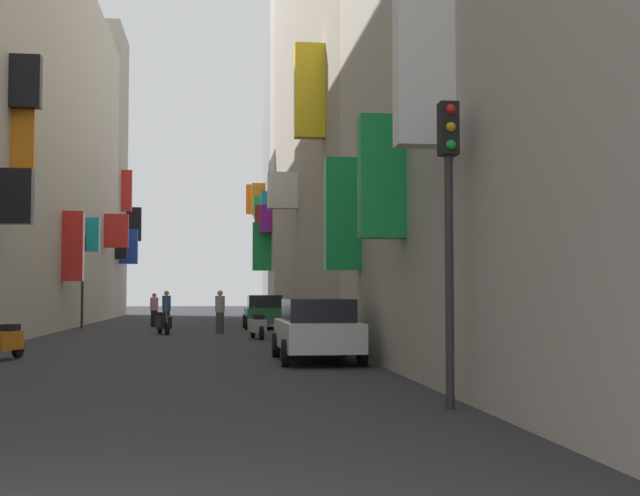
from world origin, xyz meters
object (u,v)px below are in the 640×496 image
object	(u,v)px
parked_car_green	(264,311)
scooter_black	(163,322)
traffic_light_near_corner	(83,265)
pedestrian_crossing	(220,312)
pedestrian_near_left	(154,310)
scooter_orange	(5,341)
scooter_silver	(257,326)
traffic_light_far_corner	(449,199)
pedestrian_near_right	(166,310)
parked_car_white	(317,328)

from	to	relation	value
parked_car_green	scooter_black	distance (m)	6.41
parked_car_green	traffic_light_near_corner	world-z (taller)	traffic_light_near_corner
pedestrian_crossing	pedestrian_near_left	bearing A→B (deg)	113.28
scooter_orange	scooter_silver	bearing A→B (deg)	53.54
scooter_black	traffic_light_far_corner	bearing A→B (deg)	-77.06
parked_car_green	pedestrian_near_right	bearing A→B (deg)	179.34
scooter_silver	traffic_light_near_corner	world-z (taller)	traffic_light_near_corner
parked_car_white	scooter_orange	bearing A→B (deg)	170.13
pedestrian_near_left	traffic_light_far_corner	size ratio (longest dim) A/B	0.37
pedestrian_crossing	pedestrian_near_left	size ratio (longest dim) A/B	1.07
parked_car_green	scooter_silver	size ratio (longest dim) A/B	1.98
scooter_silver	pedestrian_near_left	xyz separation A→B (m)	(-4.31, 11.50, 0.33)
pedestrian_near_right	traffic_light_far_corner	distance (m)	28.05
parked_car_green	pedestrian_crossing	world-z (taller)	pedestrian_crossing
parked_car_white	scooter_black	xyz separation A→B (m)	(-4.35, 14.00, -0.31)
scooter_silver	pedestrian_crossing	world-z (taller)	pedestrian_crossing
traffic_light_near_corner	parked_car_white	bearing A→B (deg)	-67.36
parked_car_white	traffic_light_far_corner	xyz separation A→B (m)	(0.84, -8.59, 2.15)
scooter_orange	pedestrian_near_left	distance (m)	20.40
parked_car_white	pedestrian_crossing	world-z (taller)	pedestrian_crossing
scooter_orange	pedestrian_near_left	world-z (taller)	pedestrian_near_left
parked_car_green	pedestrian_crossing	size ratio (longest dim) A/B	2.28
scooter_orange	traffic_light_far_corner	size ratio (longest dim) A/B	0.41
scooter_silver	pedestrian_crossing	bearing A→B (deg)	105.97
parked_car_green	traffic_light_far_corner	world-z (taller)	traffic_light_far_corner
scooter_orange	parked_car_green	bearing A→B (deg)	67.56
traffic_light_far_corner	scooter_orange	bearing A→B (deg)	129.76
parked_car_green	pedestrian_near_right	distance (m)	4.36
parked_car_white	scooter_orange	xyz separation A→B (m)	(-7.38, 1.28, -0.31)
traffic_light_near_corner	traffic_light_far_corner	bearing A→B (deg)	-72.21
scooter_black	scooter_silver	world-z (taller)	same
pedestrian_near_left	traffic_light_near_corner	size ratio (longest dim) A/B	0.38
scooter_orange	pedestrian_near_left	bearing A→B (deg)	83.89
scooter_black	pedestrian_near_left	xyz separation A→B (m)	(-0.86, 7.56, 0.33)
pedestrian_crossing	traffic_light_near_corner	size ratio (longest dim) A/B	0.41
pedestrian_near_right	traffic_light_near_corner	distance (m)	4.47
parked_car_white	scooter_silver	world-z (taller)	parked_car_white
parked_car_green	traffic_light_near_corner	bearing A→B (deg)	172.10
scooter_orange	scooter_silver	world-z (taller)	same
parked_car_white	scooter_black	size ratio (longest dim) A/B	2.40
traffic_light_near_corner	traffic_light_far_corner	distance (m)	29.98
scooter_orange	scooter_black	distance (m)	13.07
pedestrian_near_right	pedestrian_near_left	bearing A→B (deg)	104.87
scooter_orange	pedestrian_near_right	xyz separation A→B (m)	(2.89, 17.59, 0.39)
pedestrian_near_left	traffic_light_far_corner	bearing A→B (deg)	-78.66
parked_car_green	pedestrian_near_right	world-z (taller)	pedestrian_near_right
traffic_light_far_corner	scooter_black	bearing A→B (deg)	102.94
scooter_silver	traffic_light_far_corner	bearing A→B (deg)	-84.69
scooter_black	pedestrian_near_left	world-z (taller)	pedestrian_near_left
pedestrian_crossing	traffic_light_near_corner	world-z (taller)	traffic_light_near_corner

